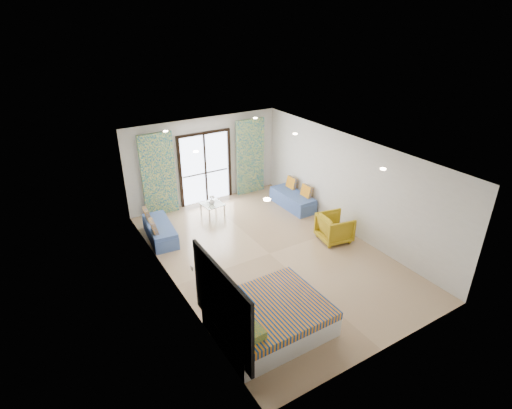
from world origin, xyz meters
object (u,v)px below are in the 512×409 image
daybed_left (159,230)px  daybed_right (293,199)px  coffee_table (212,205)px  bed (269,317)px  armchair (335,227)px

daybed_left → daybed_right: size_ratio=1.00×
daybed_left → coffee_table: daybed_left is taller
bed → daybed_left: daybed_left is taller
bed → armchair: size_ratio=2.58×
coffee_table → daybed_left: bearing=-165.2°
daybed_right → bed: bearing=-131.3°
daybed_left → coffee_table: size_ratio=2.42×
daybed_right → armchair: same height
coffee_table → armchair: bearing=-54.1°
daybed_left → daybed_right: (4.23, -0.27, 0.01)m
bed → daybed_right: (3.59, 4.15, -0.05)m
daybed_right → coffee_table: 2.54m
coffee_table → armchair: armchair is taller
daybed_left → armchair: (3.96, -2.50, 0.16)m
bed → daybed_right: 5.49m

